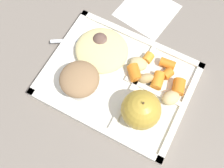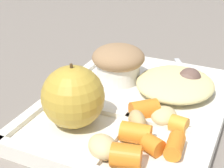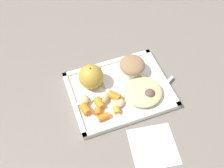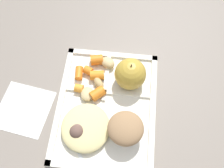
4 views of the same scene
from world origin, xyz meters
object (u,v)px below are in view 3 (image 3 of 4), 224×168
(plastic_fork, at_px, (160,92))
(lunch_tray, at_px, (119,91))
(green_apple, at_px, (91,77))
(bran_muffin, at_px, (132,67))

(plastic_fork, bearing_deg, lunch_tray, 156.53)
(green_apple, height_order, bran_muffin, green_apple)
(bran_muffin, xyz_separation_m, plastic_fork, (0.05, -0.10, -0.03))
(lunch_tray, xyz_separation_m, green_apple, (-0.07, 0.05, 0.04))
(plastic_fork, bearing_deg, bran_muffin, 117.70)
(bran_muffin, bearing_deg, lunch_tray, -140.92)
(lunch_tray, relative_size, bran_muffin, 3.81)
(bran_muffin, bearing_deg, plastic_fork, -62.30)
(lunch_tray, height_order, green_apple, green_apple)
(green_apple, bearing_deg, bran_muffin, -0.00)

